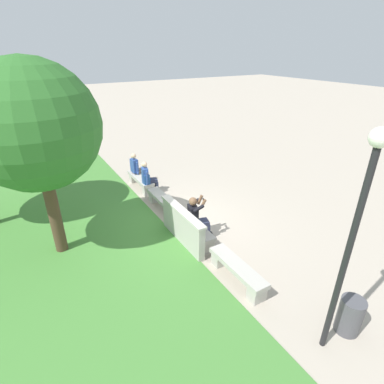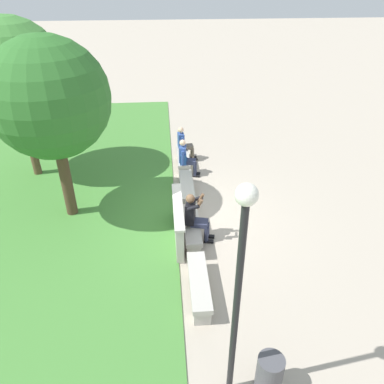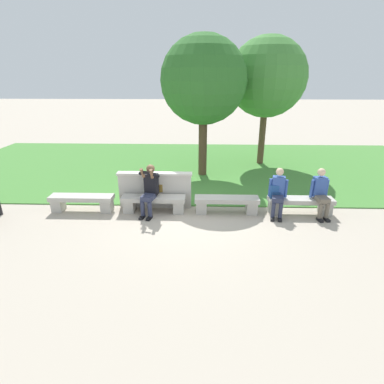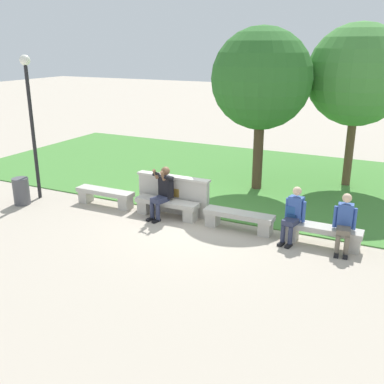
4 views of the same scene
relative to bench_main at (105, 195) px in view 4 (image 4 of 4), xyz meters
name	(u,v)px [view 4 (image 4 of 4)]	position (x,y,z in m)	size (l,w,h in m)	color
ground_plane	(201,223)	(2.93, 0.00, -0.29)	(80.00, 80.00, 0.00)	#B2A593
grass_strip	(257,178)	(2.93, 4.38, -0.28)	(19.58, 8.00, 0.03)	#478438
bench_main	(105,195)	(0.00, 0.00, 0.00)	(1.71, 0.40, 0.45)	#B7B2A8
bench_near	(167,206)	(1.96, 0.00, 0.00)	(1.71, 0.40, 0.45)	#B7B2A8
bench_mid	(239,218)	(3.91, 0.00, 0.00)	(1.71, 0.40, 0.45)	#B7B2A8
bench_far	(322,233)	(5.87, 0.00, 0.00)	(1.71, 0.40, 0.45)	#B7B2A8
backrest_wall_with_plaque	(173,194)	(1.96, 0.34, 0.22)	(2.05, 0.24, 1.01)	#B7B2A8
person_photographer	(163,190)	(1.88, -0.08, 0.44)	(0.53, 0.77, 1.32)	black
person_distant	(294,213)	(5.23, -0.06, 0.38)	(0.48, 0.71, 1.26)	black
person_companion	(344,221)	(6.32, -0.07, 0.38)	(0.48, 0.70, 1.26)	black
backpack	(293,213)	(5.19, 0.03, 0.33)	(0.28, 0.24, 0.43)	#234C8C
tree_behind_wall	(358,75)	(5.69, 4.86, 3.08)	(2.98, 2.98, 4.88)	brown
tree_left_background	(261,79)	(3.27, 3.27, 3.00)	(2.91, 2.91, 4.76)	#4C3826
trash_bin	(21,191)	(-2.14, -0.95, 0.08)	(0.44, 0.44, 0.75)	#4C4C51
lamp_post	(30,108)	(-2.11, -0.31, 2.30)	(0.28, 0.28, 3.98)	black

